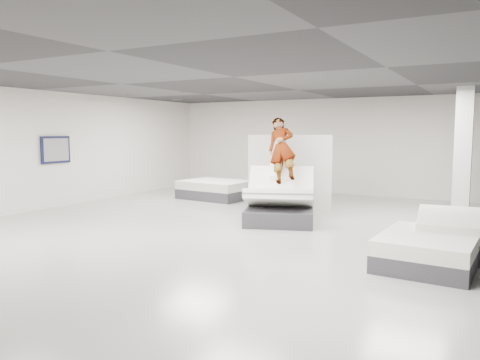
# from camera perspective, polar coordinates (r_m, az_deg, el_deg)

# --- Properties ---
(room) EXTENTS (14.00, 14.04, 3.20)m
(room) POSITION_cam_1_polar(r_m,az_deg,el_deg) (9.61, -0.74, 2.93)
(room) COLOR #A4A19B
(room) RESTS_ON ground
(hero_bed) EXTENTS (2.12, 2.43, 1.36)m
(hero_bed) POSITION_cam_1_polar(r_m,az_deg,el_deg) (10.97, 4.93, -2.93)
(hero_bed) COLOR #3C3B41
(hero_bed) RESTS_ON floor
(person) EXTENTS (1.21, 1.87, 1.29)m
(person) POSITION_cam_1_polar(r_m,az_deg,el_deg) (11.20, 5.09, 1.97)
(person) COLOR slate
(person) RESTS_ON hero_bed
(remote) EXTENTS (0.10, 0.15, 0.08)m
(remote) POSITION_cam_1_polar(r_m,az_deg,el_deg) (10.86, 6.12, 0.63)
(remote) COLOR black
(remote) RESTS_ON person
(divider_panel) EXTENTS (2.04, 1.04, 2.01)m
(divider_panel) POSITION_cam_1_polar(r_m,az_deg,el_deg) (12.51, 6.08, 0.88)
(divider_panel) COLOR silver
(divider_panel) RESTS_ON floor
(flat_bed_right_far) EXTENTS (1.91, 2.40, 0.62)m
(flat_bed_right_far) POSITION_cam_1_polar(r_m,az_deg,el_deg) (9.28, 26.02, -5.84)
(flat_bed_right_far) COLOR #3C3B41
(flat_bed_right_far) RESTS_ON floor
(flat_bed_right_near) EXTENTS (1.48, 1.91, 0.50)m
(flat_bed_right_near) POSITION_cam_1_polar(r_m,az_deg,el_deg) (7.97, 21.96, -7.96)
(flat_bed_right_near) COLOR #3C3B41
(flat_bed_right_near) RESTS_ON floor
(flat_bed_left_far) EXTENTS (2.20, 1.74, 0.56)m
(flat_bed_left_far) POSITION_cam_1_polar(r_m,az_deg,el_deg) (14.70, -2.98, -1.17)
(flat_bed_left_far) COLOR #3C3B41
(flat_bed_left_far) RESTS_ON floor
(column) EXTENTS (0.40, 0.40, 3.20)m
(column) POSITION_cam_1_polar(r_m,az_deg,el_deg) (12.89, 25.54, 3.13)
(column) COLOR silver
(column) RESTS_ON floor
(wall_poster) EXTENTS (0.06, 0.95, 0.75)m
(wall_poster) POSITION_cam_1_polar(r_m,az_deg,el_deg) (13.87, -21.55, 3.46)
(wall_poster) COLOR black
(wall_poster) RESTS_ON wall_left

